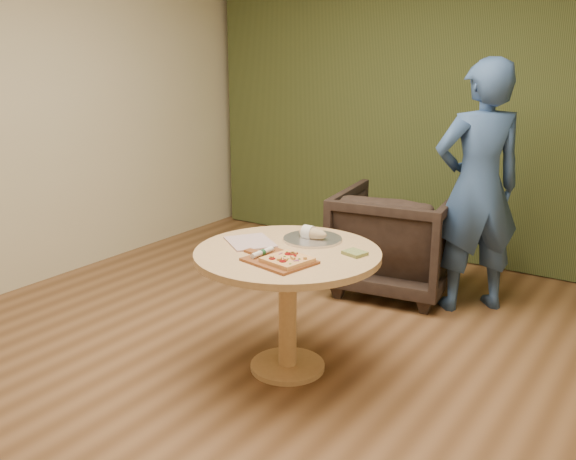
% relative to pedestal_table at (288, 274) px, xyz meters
% --- Properties ---
extents(room_shell, '(5.04, 6.04, 2.84)m').
position_rel_pedestal_table_xyz_m(room_shell, '(-0.04, -0.32, 0.79)').
color(room_shell, brown).
rests_on(room_shell, ground).
extents(curtain, '(4.80, 0.14, 2.78)m').
position_rel_pedestal_table_xyz_m(curtain, '(-0.04, 2.58, 0.79)').
color(curtain, '#323D1B').
rests_on(curtain, ground).
extents(pedestal_table, '(1.08, 1.08, 0.75)m').
position_rel_pedestal_table_xyz_m(pedestal_table, '(0.00, 0.00, 0.00)').
color(pedestal_table, tan).
rests_on(pedestal_table, ground).
extents(pizza_paddle, '(0.47, 0.35, 0.01)m').
position_rel_pedestal_table_xyz_m(pizza_paddle, '(0.07, -0.19, 0.15)').
color(pizza_paddle, brown).
rests_on(pizza_paddle, pedestal_table).
extents(flatbread_pizza, '(0.26, 0.26, 0.04)m').
position_rel_pedestal_table_xyz_m(flatbread_pizza, '(0.13, -0.20, 0.17)').
color(flatbread_pizza, '#E2A358').
rests_on(flatbread_pizza, pizza_paddle).
extents(cutlery_roll, '(0.04, 0.20, 0.03)m').
position_rel_pedestal_table_xyz_m(cutlery_roll, '(-0.05, -0.18, 0.17)').
color(cutlery_roll, silver).
rests_on(cutlery_roll, pizza_paddle).
extents(newspaper, '(0.39, 0.38, 0.01)m').
position_rel_pedestal_table_xyz_m(newspaper, '(-0.27, 0.00, 0.15)').
color(newspaper, silver).
rests_on(newspaper, pedestal_table).
extents(serving_tray, '(0.36, 0.36, 0.02)m').
position_rel_pedestal_table_xyz_m(serving_tray, '(0.01, 0.26, 0.15)').
color(serving_tray, silver).
rests_on(serving_tray, pedestal_table).
extents(bread_roll, '(0.19, 0.09, 0.09)m').
position_rel_pedestal_table_xyz_m(bread_roll, '(0.00, 0.26, 0.18)').
color(bread_roll, tan).
rests_on(bread_roll, serving_tray).
extents(green_packet, '(0.14, 0.13, 0.02)m').
position_rel_pedestal_table_xyz_m(green_packet, '(0.36, 0.15, 0.15)').
color(green_packet, '#57632C').
rests_on(green_packet, pedestal_table).
extents(armchair, '(0.99, 0.94, 0.90)m').
position_rel_pedestal_table_xyz_m(armchair, '(-0.02, 1.56, -0.16)').
color(armchair, black).
rests_on(armchair, ground).
extents(person_standing, '(0.78, 0.77, 1.82)m').
position_rel_pedestal_table_xyz_m(person_standing, '(0.59, 1.55, 0.30)').
color(person_standing, '#2F4B7D').
rests_on(person_standing, ground).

